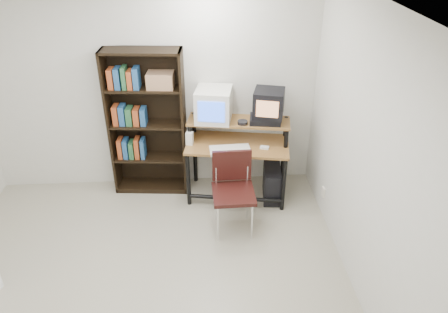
{
  "coord_description": "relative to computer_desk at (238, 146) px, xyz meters",
  "views": [
    {
      "loc": [
        0.55,
        -2.95,
        3.22
      ],
      "look_at": [
        0.82,
        1.1,
        0.85
      ],
      "focal_mm": 35.0,
      "sensor_mm": 36.0,
      "label": 1
    }
  ],
  "objects": [
    {
      "name": "vcr",
      "position": [
        0.32,
        0.03,
        0.32
      ],
      "size": [
        0.39,
        0.31,
        0.08
      ],
      "primitive_type": "cube",
      "rotation": [
        0.0,
        0.0,
        -0.15
      ],
      "color": "black",
      "rests_on": "computer_desk"
    },
    {
      "name": "cd_spindle",
      "position": [
        0.05,
        -0.0,
        0.31
      ],
      "size": [
        0.14,
        0.14,
        0.05
      ],
      "primitive_type": "cylinder",
      "rotation": [
        0.0,
        0.0,
        -0.22
      ],
      "color": "#26262B",
      "rests_on": "computer_desk"
    },
    {
      "name": "crt_tv",
      "position": [
        0.36,
        0.05,
        0.52
      ],
      "size": [
        0.41,
        0.41,
        0.32
      ],
      "rotation": [
        0.0,
        0.0,
        -0.25
      ],
      "color": "black",
      "rests_on": "vcr"
    },
    {
      "name": "floor",
      "position": [
        -1.02,
        -1.62,
        -0.69
      ],
      "size": [
        4.0,
        4.0,
        0.01
      ],
      "primitive_type": "cube",
      "color": "#A49E88",
      "rests_on": "ground"
    },
    {
      "name": "ceiling",
      "position": [
        -1.02,
        -1.62,
        1.91
      ],
      "size": [
        4.0,
        4.0,
        0.01
      ],
      "primitive_type": "cube",
      "color": "white",
      "rests_on": "back_wall"
    },
    {
      "name": "school_chair",
      "position": [
        -0.11,
        -0.62,
        -0.13
      ],
      "size": [
        0.46,
        0.46,
        0.91
      ],
      "rotation": [
        0.0,
        0.0,
        0.02
      ],
      "color": "black",
      "rests_on": "floor"
    },
    {
      "name": "crt_monitor",
      "position": [
        -0.28,
        0.16,
        0.47
      ],
      "size": [
        0.47,
        0.48,
        0.39
      ],
      "rotation": [
        0.0,
        0.0,
        -0.18
      ],
      "color": "silver",
      "rests_on": "computer_desk"
    },
    {
      "name": "back_wall",
      "position": [
        -1.02,
        0.38,
        0.61
      ],
      "size": [
        4.0,
        0.01,
        2.6
      ],
      "primitive_type": "cube",
      "color": "beige",
      "rests_on": "floor"
    },
    {
      "name": "bookshelf",
      "position": [
        -1.08,
        0.24,
        0.25
      ],
      "size": [
        0.94,
        0.38,
        1.83
      ],
      "rotation": [
        0.0,
        0.0,
        -0.09
      ],
      "color": "black",
      "rests_on": "floor"
    },
    {
      "name": "desk_speaker",
      "position": [
        -0.57,
        0.0,
        0.12
      ],
      "size": [
        0.1,
        0.09,
        0.17
      ],
      "primitive_type": "cube",
      "rotation": [
        0.0,
        0.0,
        -0.24
      ],
      "color": "silver",
      "rests_on": "computer_desk"
    },
    {
      "name": "computer_desk",
      "position": [
        0.0,
        0.0,
        0.0
      ],
      "size": [
        1.3,
        0.8,
        0.98
      ],
      "rotation": [
        0.0,
        0.0,
        -0.16
      ],
      "color": "olive",
      "rests_on": "floor"
    },
    {
      "name": "keyboard",
      "position": [
        -0.11,
        -0.18,
        0.05
      ],
      "size": [
        0.48,
        0.24,
        0.03
      ],
      "primitive_type": "cube",
      "rotation": [
        0.0,
        0.0,
        0.06
      ],
      "color": "silver",
      "rests_on": "computer_desk"
    },
    {
      "name": "mouse",
      "position": [
        0.3,
        -0.16,
        0.05
      ],
      "size": [
        0.11,
        0.09,
        0.03
      ],
      "primitive_type": "cube",
      "rotation": [
        0.0,
        0.0,
        -0.32
      ],
      "color": "white",
      "rests_on": "mousepad"
    },
    {
      "name": "right_wall",
      "position": [
        0.98,
        -1.62,
        0.61
      ],
      "size": [
        0.01,
        4.0,
        2.6
      ],
      "primitive_type": "cube",
      "color": "beige",
      "rests_on": "floor"
    },
    {
      "name": "mousepad",
      "position": [
        0.29,
        -0.16,
        0.03
      ],
      "size": [
        0.22,
        0.18,
        0.01
      ],
      "primitive_type": "cube",
      "rotation": [
        0.0,
        0.0,
        -0.01
      ],
      "color": "black",
      "rests_on": "computer_desk"
    },
    {
      "name": "wall_outlet",
      "position": [
        0.97,
        -0.47,
        -0.39
      ],
      "size": [
        0.02,
        0.08,
        0.12
      ],
      "primitive_type": "cube",
      "color": "beige",
      "rests_on": "right_wall"
    },
    {
      "name": "pc_tower",
      "position": [
        0.42,
        -0.11,
        -0.48
      ],
      "size": [
        0.25,
        0.47,
        0.42
      ],
      "primitive_type": "cube",
      "rotation": [
        0.0,
        0.0,
        -0.11
      ],
      "color": "black",
      "rests_on": "floor"
    }
  ]
}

